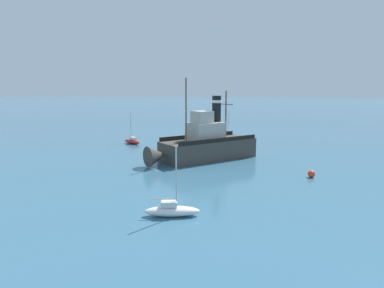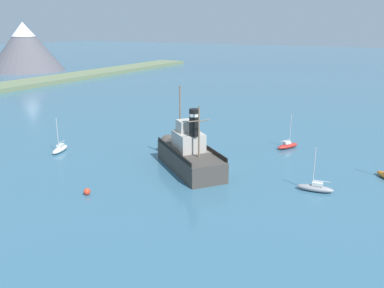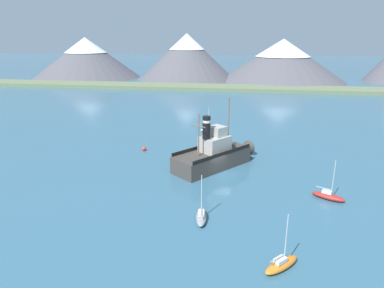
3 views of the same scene
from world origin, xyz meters
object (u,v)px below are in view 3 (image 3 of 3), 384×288
object	(u,v)px
old_tugboat	(215,154)
sailboat_grey	(201,216)
sailboat_red	(328,196)
sailboat_white	(210,129)
mooring_buoy	(144,149)
sailboat_orange	(281,264)

from	to	relation	value
old_tugboat	sailboat_grey	size ratio (longest dim) A/B	2.71
old_tugboat	sailboat_grey	xyz separation A→B (m)	(0.00, -15.51, -1.40)
old_tugboat	sailboat_grey	bearing A→B (deg)	-89.98
sailboat_red	sailboat_grey	bearing A→B (deg)	-153.72
sailboat_red	sailboat_white	distance (m)	32.27
old_tugboat	sailboat_white	size ratio (longest dim) A/B	2.71
sailboat_red	mooring_buoy	bearing A→B (deg)	152.37
sailboat_red	sailboat_grey	xyz separation A→B (m)	(-14.09, -6.96, 0.00)
sailboat_white	sailboat_grey	distance (m)	34.61
sailboat_orange	sailboat_grey	bearing A→B (deg)	138.15
old_tugboat	sailboat_orange	distance (m)	23.51
old_tugboat	sailboat_orange	world-z (taller)	old_tugboat
sailboat_red	sailboat_grey	distance (m)	15.71
sailboat_orange	sailboat_grey	size ratio (longest dim) A/B	1.00
old_tugboat	sailboat_grey	distance (m)	15.57
old_tugboat	sailboat_orange	bearing A→B (deg)	-71.34
sailboat_white	sailboat_grey	size ratio (longest dim) A/B	1.00
mooring_buoy	old_tugboat	bearing A→B (deg)	-23.16
sailboat_grey	mooring_buoy	size ratio (longest dim) A/B	6.82
sailboat_red	sailboat_white	size ratio (longest dim) A/B	1.00
old_tugboat	mooring_buoy	bearing A→B (deg)	156.84
mooring_buoy	sailboat_red	bearing A→B (deg)	-27.63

